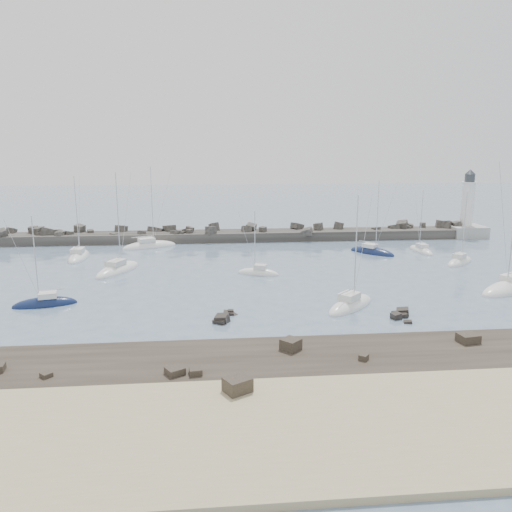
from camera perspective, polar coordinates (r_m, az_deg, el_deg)
The scene contains 17 objects.
ground at distance 63.75m, azimuth 0.66°, elevation -4.27°, with size 400.00×400.00×0.00m, color slate.
sand_strip at distance 34.60m, azimuth 6.58°, elevation -19.36°, with size 140.00×14.00×1.00m, color tan.
rock_shelf at distance 43.21m, azimuth 3.37°, elevation -12.51°, with size 140.00×12.28×1.92m.
rock_cluster_near at distance 54.06m, azimuth -3.72°, elevation -7.25°, with size 2.90×4.24×1.53m.
rock_cluster_far at distance 57.34m, azimuth 16.26°, elevation -6.53°, with size 2.82×4.00×1.31m.
breakwater at distance 100.41m, azimuth -6.08°, elevation 1.95°, with size 115.00×7.58×5.03m.
lighthouse at distance 113.33m, azimuth 22.87°, elevation 3.64°, with size 7.00×7.00×14.60m.
sailboat_1 at distance 89.04m, azimuth -19.59°, elevation -0.13°, with size 3.02×9.36×14.78m.
sailboat_2 at distance 63.87m, azimuth -22.95°, elevation -5.10°, with size 7.52×3.81×11.54m.
sailboat_3 at distance 77.56m, azimuth -15.51°, elevation -1.62°, with size 7.03×10.45×15.87m.
sailboat_4 at distance 95.16m, azimuth -12.08°, elevation 1.06°, with size 10.63×6.94×16.02m.
sailboat_5 at distance 73.08m, azimuth 0.26°, elevation -2.01°, with size 6.58×4.15×10.21m.
sailboat_6 at distance 59.22m, azimuth 10.75°, elevation -5.63°, with size 8.14×8.21×14.08m.
sailboat_7 at distance 90.19m, azimuth 13.10°, elevation 0.40°, with size 7.65×8.38×13.72m.
sailboat_8 at distance 93.94m, azimuth 18.31°, elevation 0.56°, with size 2.86×7.58×11.82m.
sailboat_9 at distance 72.97m, azimuth 27.10°, elevation -3.39°, with size 11.84×8.54×18.04m.
sailboat_10 at distance 86.49m, azimuth 22.25°, elevation -0.69°, with size 7.40×6.95×12.46m.
Camera 1 is at (-6.48, -60.80, 18.05)m, focal length 35.00 mm.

